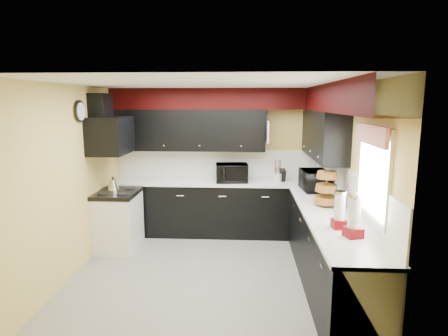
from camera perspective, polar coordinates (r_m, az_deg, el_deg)
name	(u,v)px	position (r m, az deg, el deg)	size (l,w,h in m)	color
ground	(210,272)	(5.27, -2.19, -15.52)	(3.60, 3.60, 0.00)	gray
wall_back	(219,160)	(6.63, -0.80, 1.15)	(3.60, 0.06, 2.50)	#E0C666
wall_right	(350,184)	(5.03, 18.61, -2.26)	(0.06, 3.60, 2.50)	#E0C666
wall_left	(74,180)	(5.35, -21.87, -1.74)	(0.06, 3.60, 2.50)	#E0C666
ceiling	(208,84)	(4.76, -2.39, 12.74)	(3.60, 3.60, 0.06)	white
cab_back	(218,209)	(6.51, -0.97, -6.23)	(3.60, 0.60, 0.90)	black
cab_right	(328,252)	(4.91, 15.56, -12.18)	(0.60, 3.00, 0.90)	black
counter_back	(218,182)	(6.40, -0.98, -2.19)	(3.62, 0.64, 0.04)	white
counter_right	(330,215)	(4.75, 15.82, -6.92)	(0.64, 3.02, 0.04)	white
splash_back	(219,164)	(6.63, -0.80, 0.63)	(3.60, 0.02, 0.50)	white
splash_right	(349,188)	(5.04, 18.47, -2.93)	(0.02, 3.60, 0.50)	white
upper_back	(189,130)	(6.45, -5.37, 5.78)	(2.60, 0.35, 0.70)	black
upper_right	(323,134)	(5.77, 14.90, 4.99)	(0.35, 1.80, 0.70)	black
soffit_back	(218,99)	(6.37, -0.94, 10.49)	(3.60, 0.36, 0.35)	black
soffit_right	(344,98)	(4.70, 17.79, 10.18)	(0.36, 3.24, 0.35)	black
stove	(118,222)	(6.11, -15.81, -7.92)	(0.60, 0.75, 0.86)	white
cooktop	(117,193)	(5.99, -16.02, -3.73)	(0.62, 0.77, 0.06)	black
hood	(111,135)	(5.86, -16.90, 4.77)	(0.50, 0.78, 0.55)	black
hood_duct	(100,107)	(5.89, -18.31, 8.81)	(0.24, 0.40, 0.40)	black
window	(374,174)	(4.12, 21.90, -0.83)	(0.03, 0.86, 0.96)	white
valance	(371,135)	(4.05, 21.53, 4.74)	(0.04, 0.88, 0.20)	red
pan_top	(267,119)	(6.30, 6.55, 7.48)	(0.03, 0.22, 0.40)	black
pan_mid	(267,134)	(6.19, 6.57, 5.11)	(0.03, 0.28, 0.46)	black
pan_low	(266,135)	(6.45, 6.43, 5.04)	(0.03, 0.24, 0.42)	black
cut_board	(268,132)	(6.07, 6.74, 5.48)	(0.03, 0.26, 0.35)	white
baskets	(326,188)	(5.02, 15.33, -2.92)	(0.27, 0.27, 0.50)	brown
clock	(80,111)	(5.46, -21.09, 8.07)	(0.03, 0.30, 0.30)	black
deco_plate	(361,104)	(4.58, 20.11, 9.13)	(0.03, 0.24, 0.24)	white
toaster_oven	(232,173)	(6.31, 1.20, -0.75)	(0.53, 0.44, 0.31)	black
microwave	(315,180)	(5.88, 13.65, -1.84)	(0.56, 0.38, 0.31)	black
utensil_crock	(277,178)	(6.38, 8.14, -1.48)	(0.14, 0.14, 0.15)	silver
knife_block	(282,175)	(6.43, 8.87, -1.11)	(0.09, 0.13, 0.21)	black
kettle	(113,185)	(6.11, -16.53, -2.43)	(0.17, 0.17, 0.16)	#B7B7BB
dispenser_a	(340,211)	(4.18, 17.20, -6.31)	(0.14, 0.14, 0.38)	#6A0012
dispenser_b	(354,217)	(3.96, 19.20, -7.01)	(0.16, 0.16, 0.43)	#610A0E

